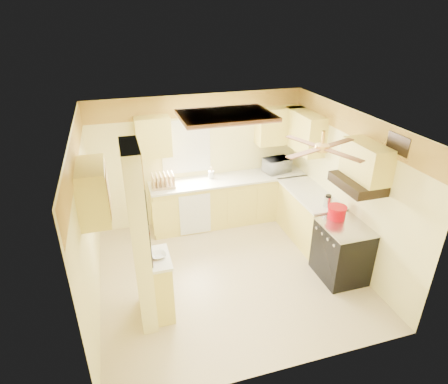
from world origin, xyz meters
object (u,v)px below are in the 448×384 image
object	(u,v)px
bowl	(159,255)
stove	(342,251)
kettle	(328,201)
dutch_oven	(337,212)
microwave	(277,165)

from	to	relation	value
bowl	stove	bearing A→B (deg)	-0.09
kettle	stove	bearing A→B (deg)	-93.54
kettle	dutch_oven	bearing A→B (deg)	-96.90
stove	dutch_oven	distance (m)	0.62
stove	microwave	xyz separation A→B (m)	(-0.17, 2.18, 0.62)
microwave	bowl	world-z (taller)	microwave
microwave	bowl	distance (m)	3.42
dutch_oven	kettle	xyz separation A→B (m)	(0.04, 0.33, 0.02)
stove	kettle	bearing A→B (deg)	86.46
bowl	dutch_oven	xyz separation A→B (m)	(2.80, 0.27, 0.05)
stove	microwave	bearing A→B (deg)	94.41
bowl	dutch_oven	world-z (taller)	dutch_oven
stove	kettle	size ratio (longest dim) A/B	4.45
microwave	dutch_oven	world-z (taller)	microwave
kettle	bowl	bearing A→B (deg)	-168.07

